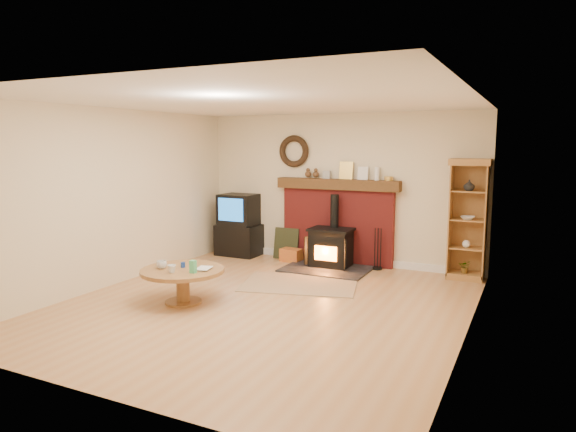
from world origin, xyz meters
The scene contains 11 objects.
ground centered at (0.00, 0.00, 0.00)m, with size 5.50×5.50×0.00m, color #B67D4B.
room_shell centered at (-0.02, 0.09, 1.72)m, with size 5.02×5.52×2.61m.
chimney_breast centered at (0.00, 2.67, 0.80)m, with size 2.20×0.22×1.78m.
wood_stove centered at (0.03, 2.27, 0.32)m, with size 1.40×1.00×1.23m.
area_rug centered at (0.00, 1.11, 0.01)m, with size 1.67×1.15×0.01m, color brown.
tv_unit centered at (-1.89, 2.47, 0.55)m, with size 0.79×0.56×1.15m.
curio_cabinet centered at (2.18, 2.55, 0.93)m, with size 0.60×0.43×1.86m.
firelog_box centered at (-0.76, 2.40, 0.12)m, with size 0.37×0.23×0.23m, color gold.
leaning_painting centered at (-0.94, 2.55, 0.28)m, with size 0.47×0.03×0.57m, color black.
fire_tools centered at (0.79, 2.50, 0.13)m, with size 0.16×0.16×0.70m.
coffee_table centered at (-1.01, -0.39, 0.37)m, with size 1.09×1.09×0.62m.
Camera 1 is at (3.10, -5.67, 2.09)m, focal length 32.00 mm.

